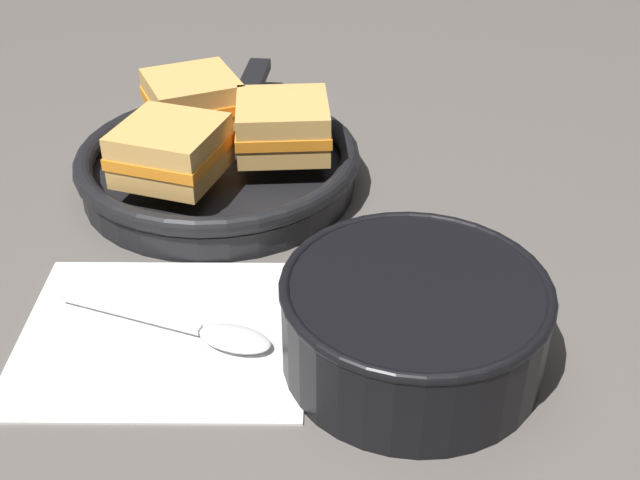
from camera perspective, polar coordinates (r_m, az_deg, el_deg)
The scene contains 8 objects.
ground_plane at distance 0.62m, azimuth -3.93°, elevation -3.93°, with size 4.00×4.00×0.00m, color #56514C.
napkin at distance 0.59m, azimuth -11.07°, elevation -6.49°, with size 0.23×0.21×0.00m.
soup_bowl at distance 0.54m, azimuth 6.68°, elevation -5.49°, with size 0.18×0.18×0.07m.
spoon at distance 0.58m, azimuth -8.16°, elevation -6.43°, with size 0.16×0.10×0.01m.
skillet at distance 0.76m, azimuth -7.16°, elevation 5.27°, with size 0.26×0.37×0.04m.
sandwich_near_left at distance 0.73m, azimuth -2.66°, elevation 8.12°, with size 0.09×0.09×0.05m.
sandwich_near_right at distance 0.79m, azimuth -9.03°, elevation 9.82°, with size 0.10×0.10×0.05m.
sandwich_far_left at distance 0.70m, azimuth -10.58°, elevation 6.28°, with size 0.11×0.11×0.05m.
Camera 1 is at (-0.04, -0.49, 0.38)m, focal length 45.00 mm.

